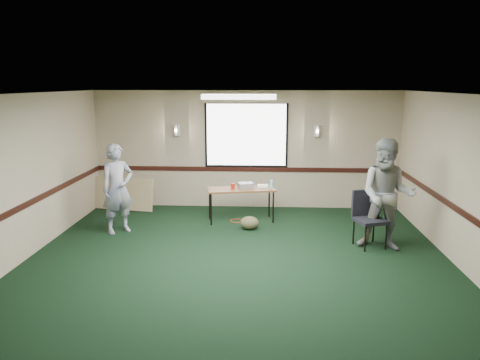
{
  "coord_description": "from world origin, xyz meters",
  "views": [
    {
      "loc": [
        0.43,
        -6.68,
        2.86
      ],
      "look_at": [
        0.0,
        1.3,
        1.2
      ],
      "focal_mm": 35.0,
      "sensor_mm": 36.0,
      "label": 1
    }
  ],
  "objects_px": {
    "folding_table": "(241,191)",
    "person_left": "(118,189)",
    "person_right": "(387,195)",
    "conference_chair": "(368,214)",
    "projector": "(246,185)"
  },
  "relations": [
    {
      "from": "folding_table",
      "to": "person_left",
      "type": "xyz_separation_m",
      "value": [
        -2.34,
        -0.87,
        0.22
      ]
    },
    {
      "from": "folding_table",
      "to": "person_right",
      "type": "relative_size",
      "value": 0.76
    },
    {
      "from": "person_left",
      "to": "conference_chair",
      "type": "bearing_deg",
      "value": -47.11
    },
    {
      "from": "conference_chair",
      "to": "person_left",
      "type": "distance_m",
      "value": 4.7
    },
    {
      "from": "conference_chair",
      "to": "person_right",
      "type": "bearing_deg",
      "value": -53.09
    },
    {
      "from": "folding_table",
      "to": "person_left",
      "type": "height_order",
      "value": "person_left"
    },
    {
      "from": "projector",
      "to": "conference_chair",
      "type": "relative_size",
      "value": 0.31
    },
    {
      "from": "folding_table",
      "to": "conference_chair",
      "type": "relative_size",
      "value": 1.49
    },
    {
      "from": "folding_table",
      "to": "conference_chair",
      "type": "height_order",
      "value": "conference_chair"
    },
    {
      "from": "conference_chair",
      "to": "person_right",
      "type": "xyz_separation_m",
      "value": [
        0.27,
        -0.18,
        0.39
      ]
    },
    {
      "from": "conference_chair",
      "to": "folding_table",
      "type": "bearing_deg",
      "value": 130.62
    },
    {
      "from": "projector",
      "to": "person_right",
      "type": "height_order",
      "value": "person_right"
    },
    {
      "from": "folding_table",
      "to": "projector",
      "type": "bearing_deg",
      "value": 36.84
    },
    {
      "from": "folding_table",
      "to": "person_right",
      "type": "height_order",
      "value": "person_right"
    },
    {
      "from": "folding_table",
      "to": "person_left",
      "type": "distance_m",
      "value": 2.5
    }
  ]
}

